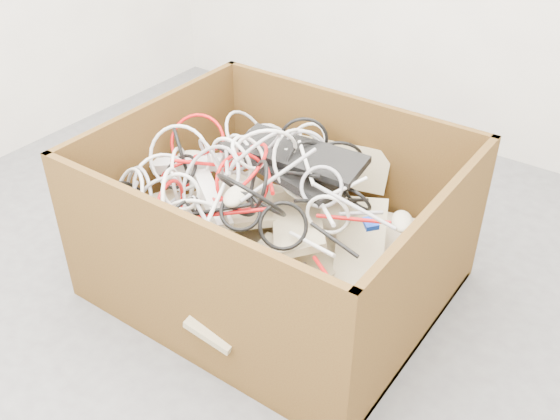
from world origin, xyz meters
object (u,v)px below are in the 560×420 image
Objects in this scene: power_strip_right at (212,200)px; vga_plug at (371,223)px; cardboard_box at (273,248)px; power_strip_left at (188,164)px.

vga_plug is at bearing 50.11° from power_strip_right.
cardboard_box is 23.76× the size of vga_plug.
cardboard_box is 0.28m from power_strip_right.
power_strip_right is at bearing -119.10° from vga_plug.
cardboard_box is 3.95× the size of power_strip_right.
power_strip_right is (0.20, -0.11, -0.01)m from power_strip_left.
vga_plug is at bearing 6.73° from cardboard_box.
power_strip_left is at bearing -179.56° from cardboard_box.
cardboard_box is 0.42m from power_strip_left.
power_strip_left is (-0.36, -0.00, 0.21)m from cardboard_box.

